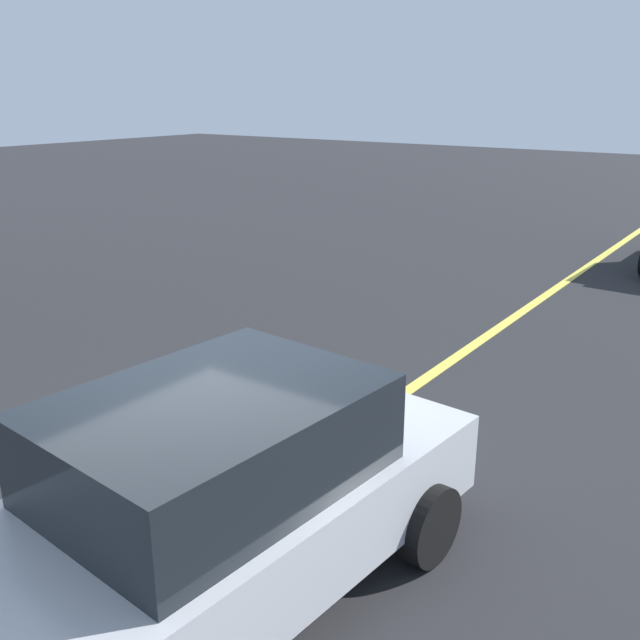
# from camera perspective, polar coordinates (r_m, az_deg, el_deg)

# --- Properties ---
(ground_plane) EXTENTS (80.00, 80.00, 0.00)m
(ground_plane) POSITION_cam_1_polar(r_m,az_deg,el_deg) (6.18, -8.33, -16.03)
(ground_plane) COLOR #262628
(lane_marking_centre) EXTENTS (28.00, 0.16, 0.01)m
(lane_marking_centre) POSITION_cam_1_polar(r_m,az_deg,el_deg) (8.30, 6.12, -6.48)
(lane_marking_centre) COLOR #E0D14C
(car_silver_near_curb) EXTENTS (4.64, 2.29, 1.60)m
(car_silver_near_curb) POSITION_cam_1_polar(r_m,az_deg,el_deg) (4.88, -9.84, -15.06)
(car_silver_near_curb) COLOR #B7BABF
(car_silver_near_curb) RESTS_ON ground_plane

